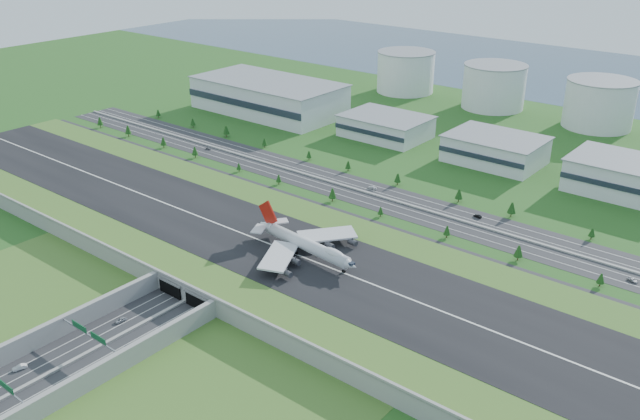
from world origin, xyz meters
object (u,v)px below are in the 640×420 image
Objects in this scene: car_1 at (20,367)px; car_0 at (121,320)px; boeing_747 at (306,244)px; car_5 at (478,216)px; car_4 at (208,149)px; fuel_tank_a at (406,72)px; car_7 at (372,188)px; car_2 at (132,345)px; car_6 at (633,280)px.

car_0 is at bearing 104.99° from car_1.
boeing_747 reaches higher than car_5.
car_4 is (-127.28, 207.10, -0.15)m from car_1.
boeing_747 is (142.43, -307.31, -4.01)m from fuel_tank_a.
fuel_tank_a reaches higher than boeing_747.
boeing_747 is at bearing -65.13° from fuel_tank_a.
car_7 is at bearing 101.88° from car_0.
car_2 is 194.42m from car_5.
car_5 is 0.79× the size of car_7.
car_4 is (-130.00, 165.66, -0.17)m from car_0.
fuel_tank_a is 441.60m from car_1.
car_4 is 195.40m from car_5.
car_2 is 227.75m from car_4.
fuel_tank_a is 9.79× the size of car_1.
car_2 is 215.55m from car_6.
car_0 is at bearing 158.78° from car_6.
car_4 is at bearing 110.77° from car_6.
car_2 is (20.16, 33.53, -0.11)m from car_1.
car_1 is 243.09m from car_4.
car_5 is 0.94× the size of car_6.
car_0 is 1.24× the size of car_4.
fuel_tank_a is 0.80× the size of boeing_747.
fuel_tank_a is 271.56m from car_5.
fuel_tank_a reaches higher than car_1.
car_4 is 0.82× the size of car_6.
fuel_tank_a reaches higher than car_4.
car_6 is at bearing 87.73° from car_5.
fuel_tank_a is 415.06m from car_2.
car_1 is (-33.17, -120.23, -12.53)m from boeing_747.
car_5 is at bearing -89.96° from car_2.
car_2 is at bearing -92.63° from boeing_747.
car_5 is at bearing 92.82° from car_7.
car_0 is 19.15m from car_2.
car_7 is (0.73, 219.57, 0.01)m from car_1.
car_1 is at bearing -82.50° from car_0.
car_0 is at bearing 1.30° from car_7.
boeing_747 is at bearing -126.02° from car_4.
car_0 is 220.79m from car_6.
fuel_tank_a reaches higher than car_7.
boeing_747 is 11.84× the size of car_2.
boeing_747 is 13.44× the size of car_5.
car_0 is at bearing -73.83° from fuel_tank_a.
car_1 reaches higher than car_6.
boeing_747 reaches higher than car_0.
fuel_tank_a is 235.86m from car_7.
car_5 is (176.80, -205.46, -16.62)m from fuel_tank_a.
car_4 is at bearing -75.68° from car_5.
car_1 is at bearing -6.99° from car_5.
car_2 is at bearing 6.62° from car_7.
car_1 is at bearing -156.01° from car_4.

